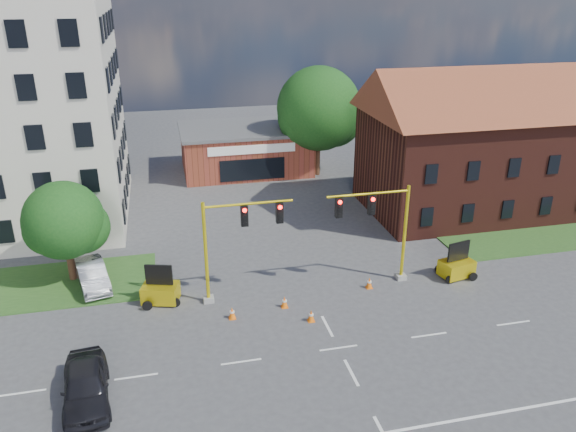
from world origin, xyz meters
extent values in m
plane|color=#434345|center=(0.00, 0.00, 0.00)|extent=(120.00, 120.00, 0.00)
cube|color=#27521E|center=(18.00, 9.00, 0.04)|extent=(14.00, 4.00, 0.08)
cube|color=brown|center=(0.00, 30.00, 2.00)|extent=(12.00, 8.00, 4.00)
cube|color=#4E4F51|center=(0.00, 30.00, 4.15)|extent=(12.40, 8.40, 0.30)
cube|color=white|center=(0.00, 25.95, 3.20)|extent=(8.00, 0.10, 0.80)
cube|color=black|center=(0.00, 25.95, 1.30)|extent=(6.00, 0.10, 2.00)
cube|color=#451B14|center=(18.00, 16.00, 4.00)|extent=(20.00, 10.00, 8.00)
cylinder|color=#361F13|center=(6.50, 27.00, 2.26)|extent=(0.44, 0.44, 4.53)
sphere|color=#164615|center=(6.50, 27.00, 6.38)|extent=(7.77, 7.77, 7.77)
sphere|color=#164615|center=(8.05, 27.30, 5.35)|extent=(5.44, 5.44, 5.44)
cylinder|color=#361F13|center=(-14.00, 10.50, 1.44)|extent=(0.44, 0.44, 2.87)
sphere|color=#164615|center=(-14.00, 10.50, 4.05)|extent=(4.75, 4.75, 4.75)
sphere|color=#164615|center=(-13.05, 10.80, 3.39)|extent=(3.32, 3.32, 3.32)
cube|color=gray|center=(-6.00, 6.00, 0.15)|extent=(0.60, 0.60, 0.30)
cylinder|color=yellow|center=(-6.00, 6.00, 3.10)|extent=(0.20, 0.20, 6.20)
cylinder|color=yellow|center=(-3.50, 6.00, 5.90)|extent=(5.00, 0.14, 0.14)
cube|color=black|center=(-3.75, 6.00, 5.20)|extent=(0.40, 0.32, 1.20)
cube|color=black|center=(-1.75, 6.00, 5.20)|extent=(0.40, 0.32, 1.20)
sphere|color=#FF0C07|center=(-3.75, 5.82, 5.60)|extent=(0.24, 0.24, 0.24)
cube|color=gray|center=(6.00, 6.00, 0.15)|extent=(0.60, 0.60, 0.30)
cylinder|color=yellow|center=(6.00, 6.00, 3.10)|extent=(0.20, 0.20, 6.20)
cylinder|color=yellow|center=(3.50, 6.00, 5.90)|extent=(5.00, 0.14, 0.14)
cube|color=black|center=(3.75, 6.00, 5.20)|extent=(0.40, 0.32, 1.20)
cube|color=black|center=(1.75, 6.00, 5.20)|extent=(0.40, 0.32, 1.20)
sphere|color=#FF0C07|center=(3.75, 5.82, 5.60)|extent=(0.24, 0.24, 0.24)
cube|color=yellow|center=(-8.69, 6.57, 0.62)|extent=(2.31, 1.86, 1.01)
cube|color=black|center=(-8.69, 6.57, 1.79)|extent=(1.54, 0.58, 1.23)
cube|color=yellow|center=(9.49, 5.49, 0.61)|extent=(2.25, 1.74, 1.01)
cube|color=black|center=(9.49, 5.49, 1.79)|extent=(1.56, 0.46, 1.23)
cube|color=orange|center=(-4.91, 3.92, 0.02)|extent=(0.38, 0.38, 0.04)
cone|color=orange|center=(-4.91, 3.92, 0.35)|extent=(0.40, 0.40, 0.70)
cylinder|color=white|center=(-4.91, 3.92, 0.42)|extent=(0.27, 0.27, 0.09)
cube|color=orange|center=(-1.84, 4.40, 0.02)|extent=(0.38, 0.38, 0.04)
cone|color=orange|center=(-1.84, 4.40, 0.35)|extent=(0.40, 0.40, 0.70)
cylinder|color=white|center=(-1.84, 4.40, 0.42)|extent=(0.27, 0.27, 0.09)
cube|color=orange|center=(-0.73, 2.68, 0.02)|extent=(0.38, 0.38, 0.04)
cone|color=orange|center=(-0.73, 2.68, 0.35)|extent=(0.40, 0.40, 0.70)
cylinder|color=white|center=(-0.73, 2.68, 0.42)|extent=(0.27, 0.27, 0.09)
cube|color=orange|center=(3.66, 5.38, 0.02)|extent=(0.38, 0.38, 0.04)
cone|color=orange|center=(3.66, 5.38, 0.35)|extent=(0.40, 0.40, 0.70)
cylinder|color=white|center=(3.66, 5.38, 0.42)|extent=(0.27, 0.27, 0.09)
imported|color=silver|center=(11.65, 15.15, 0.72)|extent=(5.28, 2.65, 1.43)
imported|color=black|center=(-12.06, -1.19, 0.83)|extent=(2.42, 5.05, 1.66)
imported|color=#97999E|center=(-12.71, 9.41, 0.75)|extent=(2.65, 4.80, 1.50)
camera|label=1|loc=(-7.84, -22.53, 17.24)|focal=35.00mm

